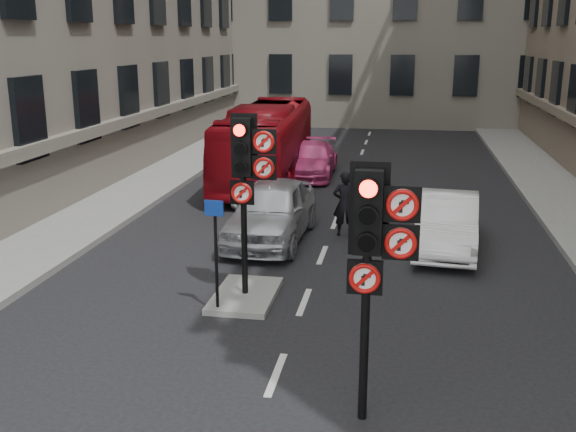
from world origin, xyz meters
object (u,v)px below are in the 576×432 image
(car_white, at_px, (447,223))
(motorcycle, at_px, (275,222))
(info_sign, at_px, (215,239))
(signal_far, at_px, (247,166))
(car_pink, at_px, (311,160))
(bus_red, at_px, (267,143))
(signal_near, at_px, (374,240))
(car_silver, at_px, (271,211))
(motorcyclist, at_px, (345,204))

(car_white, distance_m, motorcycle, 4.26)
(motorcycle, distance_m, info_sign, 4.64)
(signal_far, bearing_deg, car_white, 44.59)
(car_pink, height_order, bus_red, bus_red)
(signal_far, distance_m, car_pink, 12.48)
(signal_far, bearing_deg, info_sign, -118.27)
(signal_near, bearing_deg, car_white, 79.63)
(signal_near, distance_m, car_white, 8.36)
(signal_far, relative_size, car_white, 0.87)
(car_silver, relative_size, car_white, 1.11)
(car_white, xyz_separation_m, motorcyclist, (-2.59, 0.76, 0.18))
(motorcycle, relative_size, info_sign, 0.89)
(car_pink, height_order, info_sign, info_sign)
(car_pink, distance_m, motorcycle, 8.57)
(car_pink, xyz_separation_m, bus_red, (-1.50, -0.91, 0.75))
(signal_near, distance_m, motorcyclist, 9.01)
(signal_far, relative_size, motorcyclist, 2.07)
(car_pink, bearing_deg, bus_red, -149.37)
(signal_far, distance_m, car_white, 6.06)
(car_pink, distance_m, bus_red, 1.91)
(car_white, relative_size, motorcyclist, 2.38)
(signal_near, relative_size, info_sign, 1.70)
(signal_near, height_order, car_pink, signal_near)
(signal_far, relative_size, bus_red, 0.36)
(signal_far, height_order, info_sign, signal_far)
(signal_far, xyz_separation_m, motorcyclist, (1.48, 4.77, -1.84))
(car_pink, bearing_deg, car_white, -62.27)
(car_pink, relative_size, motorcyclist, 2.47)
(signal_far, height_order, motorcycle, signal_far)
(motorcycle, bearing_deg, signal_far, -88.99)
(signal_far, xyz_separation_m, bus_red, (-1.94, 11.38, -1.34))
(bus_red, height_order, info_sign, bus_red)
(signal_near, relative_size, bus_red, 0.36)
(info_sign, bearing_deg, signal_near, -40.62)
(car_silver, xyz_separation_m, info_sign, (-0.10, -4.85, 0.70))
(car_silver, xyz_separation_m, bus_red, (-1.61, 7.34, 0.59))
(car_white, bearing_deg, motorcycle, -171.77)
(car_silver, distance_m, car_white, 4.40)
(signal_near, bearing_deg, bus_red, 106.45)
(car_white, distance_m, motorcyclist, 2.70)
(car_silver, bearing_deg, signal_far, -83.42)
(signal_near, relative_size, car_white, 0.87)
(car_white, relative_size, bus_red, 0.42)
(car_silver, bearing_deg, bus_red, 104.17)
(car_silver, height_order, info_sign, info_sign)
(car_silver, distance_m, bus_red, 7.54)
(bus_red, height_order, motorcyclist, bus_red)
(motorcyclist, bearing_deg, info_sign, 64.01)
(info_sign, bearing_deg, car_silver, 94.60)
(signal_near, relative_size, signal_far, 1.00)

